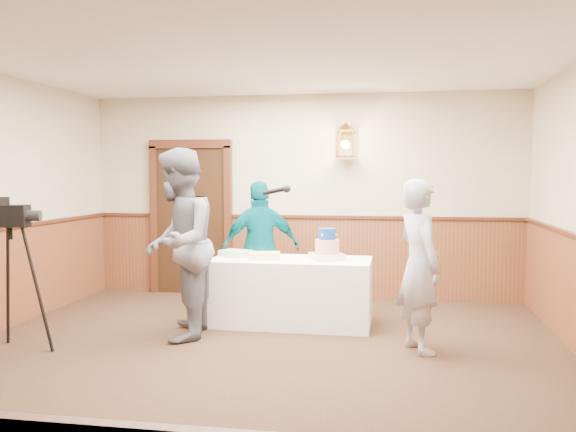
{
  "coord_description": "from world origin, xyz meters",
  "views": [
    {
      "loc": [
        1.24,
        -4.85,
        1.71
      ],
      "look_at": [
        0.11,
        1.7,
        1.25
      ],
      "focal_mm": 38.0,
      "sensor_mm": 36.0,
      "label": 1
    }
  ],
  "objects_px": {
    "display_table": "(291,292)",
    "tv_camera_rig": "(12,287)",
    "sheet_cake_yellow": "(264,256)",
    "assistant_p": "(261,248)",
    "interviewer": "(178,244)",
    "tiered_cake": "(327,247)",
    "sheet_cake_green": "(235,253)",
    "baker": "(419,266)"
  },
  "relations": [
    {
      "from": "sheet_cake_yellow",
      "to": "tv_camera_rig",
      "type": "bearing_deg",
      "value": -145.44
    },
    {
      "from": "display_table",
      "to": "assistant_p",
      "type": "relative_size",
      "value": 1.11
    },
    {
      "from": "sheet_cake_green",
      "to": "baker",
      "type": "xyz_separation_m",
      "value": [
        2.06,
        -0.91,
        0.05
      ]
    },
    {
      "from": "baker",
      "to": "assistant_p",
      "type": "relative_size",
      "value": 1.02
    },
    {
      "from": "sheet_cake_green",
      "to": "interviewer",
      "type": "relative_size",
      "value": 0.16
    },
    {
      "from": "tiered_cake",
      "to": "baker",
      "type": "xyz_separation_m",
      "value": [
        0.98,
        -0.84,
        -0.06
      ]
    },
    {
      "from": "baker",
      "to": "assistant_p",
      "type": "bearing_deg",
      "value": 30.13
    },
    {
      "from": "sheet_cake_yellow",
      "to": "sheet_cake_green",
      "type": "relative_size",
      "value": 1.11
    },
    {
      "from": "tv_camera_rig",
      "to": "display_table",
      "type": "bearing_deg",
      "value": 20.27
    },
    {
      "from": "display_table",
      "to": "tv_camera_rig",
      "type": "xyz_separation_m",
      "value": [
        -2.45,
        -1.54,
        0.26
      ]
    },
    {
      "from": "sheet_cake_yellow",
      "to": "assistant_p",
      "type": "distance_m",
      "value": 0.5
    },
    {
      "from": "display_table",
      "to": "sheet_cake_yellow",
      "type": "xyz_separation_m",
      "value": [
        -0.3,
        -0.06,
        0.41
      ]
    },
    {
      "from": "sheet_cake_green",
      "to": "tv_camera_rig",
      "type": "height_order",
      "value": "tv_camera_rig"
    },
    {
      "from": "interviewer",
      "to": "tv_camera_rig",
      "type": "distance_m",
      "value": 1.63
    },
    {
      "from": "sheet_cake_green",
      "to": "baker",
      "type": "distance_m",
      "value": 2.25
    },
    {
      "from": "tv_camera_rig",
      "to": "interviewer",
      "type": "bearing_deg",
      "value": 16.49
    },
    {
      "from": "baker",
      "to": "tv_camera_rig",
      "type": "xyz_separation_m",
      "value": [
        -3.84,
        -0.71,
        -0.2
      ]
    },
    {
      "from": "interviewer",
      "to": "assistant_p",
      "type": "xyz_separation_m",
      "value": [
        0.61,
        1.2,
        -0.18
      ]
    },
    {
      "from": "tiered_cake",
      "to": "interviewer",
      "type": "xyz_separation_m",
      "value": [
        -1.46,
        -0.79,
        0.1
      ]
    },
    {
      "from": "interviewer",
      "to": "tv_camera_rig",
      "type": "bearing_deg",
      "value": -71.08
    },
    {
      "from": "assistant_p",
      "to": "interviewer",
      "type": "bearing_deg",
      "value": 39.13
    },
    {
      "from": "sheet_cake_yellow",
      "to": "sheet_cake_green",
      "type": "xyz_separation_m",
      "value": [
        -0.37,
        0.14,
        0.0
      ]
    },
    {
      "from": "display_table",
      "to": "tv_camera_rig",
      "type": "bearing_deg",
      "value": -147.84
    },
    {
      "from": "sheet_cake_green",
      "to": "interviewer",
      "type": "xyz_separation_m",
      "value": [
        -0.38,
        -0.86,
        0.2
      ]
    },
    {
      "from": "sheet_cake_yellow",
      "to": "assistant_p",
      "type": "height_order",
      "value": "assistant_p"
    },
    {
      "from": "interviewer",
      "to": "tv_camera_rig",
      "type": "height_order",
      "value": "interviewer"
    },
    {
      "from": "tiered_cake",
      "to": "baker",
      "type": "bearing_deg",
      "value": -40.65
    },
    {
      "from": "sheet_cake_green",
      "to": "assistant_p",
      "type": "bearing_deg",
      "value": 56.02
    },
    {
      "from": "tv_camera_rig",
      "to": "tiered_cake",
      "type": "bearing_deg",
      "value": 16.59
    },
    {
      "from": "sheet_cake_green",
      "to": "tiered_cake",
      "type": "bearing_deg",
      "value": -3.58
    },
    {
      "from": "sheet_cake_yellow",
      "to": "assistant_p",
      "type": "xyz_separation_m",
      "value": [
        -0.15,
        0.48,
        0.03
      ]
    },
    {
      "from": "sheet_cake_green",
      "to": "assistant_p",
      "type": "distance_m",
      "value": 0.41
    },
    {
      "from": "tiered_cake",
      "to": "baker",
      "type": "relative_size",
      "value": 0.27
    },
    {
      "from": "baker",
      "to": "assistant_p",
      "type": "distance_m",
      "value": 2.22
    },
    {
      "from": "display_table",
      "to": "sheet_cake_yellow",
      "type": "bearing_deg",
      "value": -169.18
    },
    {
      "from": "sheet_cake_green",
      "to": "interviewer",
      "type": "height_order",
      "value": "interviewer"
    },
    {
      "from": "sheet_cake_green",
      "to": "baker",
      "type": "bearing_deg",
      "value": -23.79
    },
    {
      "from": "interviewer",
      "to": "tv_camera_rig",
      "type": "xyz_separation_m",
      "value": [
        -1.4,
        -0.76,
        -0.35
      ]
    },
    {
      "from": "baker",
      "to": "interviewer",
      "type": "bearing_deg",
      "value": 63.35
    },
    {
      "from": "tiered_cake",
      "to": "interviewer",
      "type": "distance_m",
      "value": 1.66
    },
    {
      "from": "tiered_cake",
      "to": "interviewer",
      "type": "relative_size",
      "value": 0.23
    },
    {
      "from": "tv_camera_rig",
      "to": "sheet_cake_green",
      "type": "bearing_deg",
      "value": 30.43
    }
  ]
}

